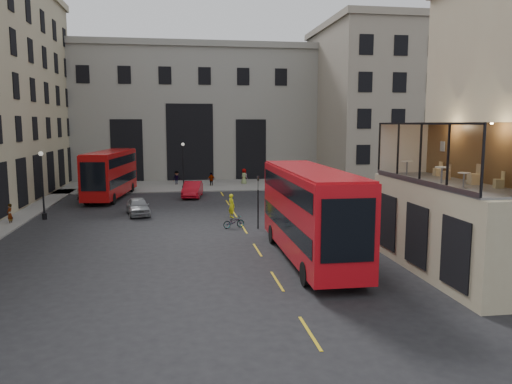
{
  "coord_description": "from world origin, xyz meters",
  "views": [
    {
      "loc": [
        -6.52,
        -22.5,
        7.44
      ],
      "look_at": [
        -1.54,
        9.48,
        3.0
      ],
      "focal_mm": 35.0,
      "sensor_mm": 36.0,
      "label": 1
    }
  ],
  "objects": [
    {
      "name": "traffic_light_near",
      "position": [
        -1.0,
        12.0,
        2.42
      ],
      "size": [
        0.16,
        0.2,
        3.8
      ],
      "color": "black",
      "rests_on": "ground"
    },
    {
      "name": "ground",
      "position": [
        0.0,
        0.0,
        0.0
      ],
      "size": [
        140.0,
        140.0,
        0.0
      ],
      "primitive_type": "plane",
      "color": "black",
      "rests_on": "ground"
    },
    {
      "name": "cafe_table_near",
      "position": [
        6.01,
        -2.15,
        5.06
      ],
      "size": [
        0.56,
        0.56,
        0.7
      ],
      "color": "beige",
      "rests_on": "cafe_floor"
    },
    {
      "name": "bus_near",
      "position": [
        0.5,
        3.52,
        2.82
      ],
      "size": [
        2.99,
        12.62,
        5.03
      ],
      "color": "red",
      "rests_on": "ground"
    },
    {
      "name": "gateway",
      "position": [
        -5.0,
        47.99,
        9.39
      ],
      "size": [
        35.0,
        10.6,
        18.0
      ],
      "color": "gray",
      "rests_on": "ground"
    },
    {
      "name": "cafe_table_far",
      "position": [
        6.05,
        3.54,
        5.13
      ],
      "size": [
        0.64,
        0.64,
        0.8
      ],
      "color": "silver",
      "rests_on": "cafe_floor"
    },
    {
      "name": "cyclist",
      "position": [
        -2.42,
        16.52,
        0.96
      ],
      "size": [
        0.71,
        0.82,
        1.91
      ],
      "primitive_type": "imported",
      "rotation": [
        0.0,
        0.0,
        2.0
      ],
      "color": "#FFF91A",
      "rests_on": "ground"
    },
    {
      "name": "traffic_light_far",
      "position": [
        -15.0,
        28.0,
        2.42
      ],
      "size": [
        0.16,
        0.2,
        3.8
      ],
      "color": "black",
      "rests_on": "ground"
    },
    {
      "name": "pedestrian_c",
      "position": [
        -2.71,
        36.64,
        0.84
      ],
      "size": [
        1.06,
        0.76,
        1.67
      ],
      "primitive_type": "imported",
      "rotation": [
        0.0,
        0.0,
        3.54
      ],
      "color": "gray",
      "rests_on": "ground"
    },
    {
      "name": "cafe_chair_a",
      "position": [
        7.54,
        -2.44,
        4.83
      ],
      "size": [
        0.45,
        0.45,
        0.75
      ],
      "color": "tan",
      "rests_on": "cafe_floor"
    },
    {
      "name": "building_right",
      "position": [
        20.0,
        39.97,
        10.39
      ],
      "size": [
        16.6,
        18.6,
        20.0
      ],
      "color": "gray",
      "rests_on": "ground"
    },
    {
      "name": "pavement_far",
      "position": [
        -6.0,
        38.0,
        0.06
      ],
      "size": [
        40.0,
        12.0,
        0.12
      ],
      "primitive_type": "cube",
      "color": "slate",
      "rests_on": "ground"
    },
    {
      "name": "pedestrian_a",
      "position": [
        -16.11,
        27.95,
        0.77
      ],
      "size": [
        0.82,
        0.68,
        1.54
      ],
      "primitive_type": "imported",
      "rotation": [
        0.0,
        0.0,
        0.13
      ],
      "color": "gray",
      "rests_on": "ground"
    },
    {
      "name": "cafe_floor",
      "position": [
        6.5,
        0.0,
        4.55
      ],
      "size": [
        3.0,
        10.0,
        0.1
      ],
      "primitive_type": "cube",
      "color": "slate",
      "rests_on": "host_frontage"
    },
    {
      "name": "host_frontage",
      "position": [
        6.5,
        0.0,
        2.25
      ],
      "size": [
        3.0,
        11.0,
        4.5
      ],
      "primitive_type": "cube",
      "color": "#B6AB88",
      "rests_on": "ground"
    },
    {
      "name": "cafe_chair_b",
      "position": [
        7.22,
        -1.05,
        4.89
      ],
      "size": [
        0.52,
        0.52,
        0.96
      ],
      "color": "tan",
      "rests_on": "cafe_floor"
    },
    {
      "name": "pedestrian_b",
      "position": [
        -6.77,
        38.46,
        0.88
      ],
      "size": [
        1.3,
        1.22,
        1.77
      ],
      "primitive_type": "imported",
      "rotation": [
        0.0,
        0.0,
        0.66
      ],
      "color": "gray",
      "rests_on": "ground"
    },
    {
      "name": "car_b",
      "position": [
        -5.17,
        28.23,
        0.8
      ],
      "size": [
        2.4,
        5.06,
        1.6
      ],
      "primitive_type": "imported",
      "rotation": [
        0.0,
        0.0,
        -0.15
      ],
      "color": "#AE0A18",
      "rests_on": "ground"
    },
    {
      "name": "bicycle",
      "position": [
        -2.69,
        12.56,
        0.43
      ],
      "size": [
        1.73,
        1.09,
        0.86
      ],
      "primitive_type": "imported",
      "rotation": [
        0.0,
        0.0,
        1.92
      ],
      "color": "gray",
      "rests_on": "ground"
    },
    {
      "name": "car_c",
      "position": [
        -14.19,
        28.11,
        0.83
      ],
      "size": [
        2.82,
        5.88,
        1.65
      ],
      "primitive_type": "imported",
      "rotation": [
        0.0,
        0.0,
        3.05
      ],
      "color": "black",
      "rests_on": "ground"
    },
    {
      "name": "pedestrian_d",
      "position": [
        1.43,
        38.08,
        0.98
      ],
      "size": [
        1.1,
        1.13,
        1.96
      ],
      "primitive_type": "imported",
      "rotation": [
        0.0,
        0.0,
        2.28
      ],
      "color": "gray",
      "rests_on": "ground"
    },
    {
      "name": "pedestrian_e",
      "position": [
        -19.0,
        16.3,
        0.78
      ],
      "size": [
        0.43,
        0.61,
        1.56
      ],
      "primitive_type": "imported",
      "rotation": [
        0.0,
        0.0,
        4.6
      ],
      "color": "gray",
      "rests_on": "ground"
    },
    {
      "name": "cafe_chair_d",
      "position": [
        7.55,
        2.89,
        4.84
      ],
      "size": [
        0.39,
        0.39,
        0.78
      ],
      "color": "#DCBA7F",
      "rests_on": "cafe_floor"
    },
    {
      "name": "bus_far",
      "position": [
        -13.28,
        28.88,
        2.65
      ],
      "size": [
        4.14,
        12.07,
        4.72
      ],
      "color": "#A30B0B",
      "rests_on": "ground"
    },
    {
      "name": "street_lamp_b",
      "position": [
        -6.0,
        34.0,
        2.39
      ],
      "size": [
        0.36,
        0.36,
        5.33
      ],
      "color": "black",
      "rests_on": "ground"
    },
    {
      "name": "cafe_table_mid",
      "position": [
        5.79,
        -0.66,
        5.15
      ],
      "size": [
        0.66,
        0.66,
        0.82
      ],
      "color": "beige",
      "rests_on": "cafe_floor"
    },
    {
      "name": "street_lamp_a",
      "position": [
        -17.0,
        18.0,
        2.39
      ],
      "size": [
        0.36,
        0.36,
        5.33
      ],
      "color": "black",
      "rests_on": "ground"
    },
    {
      "name": "cafe_chair_c",
      "position": [
        7.02,
        1.18,
        4.84
      ],
      "size": [
        0.41,
        0.41,
        0.81
      ],
      "color": "tan",
      "rests_on": "cafe_floor"
    },
    {
      "name": "car_a",
      "position": [
        -9.88,
        18.87,
        0.71
      ],
      "size": [
        2.41,
        4.41,
        1.42
      ],
      "primitive_type": "imported",
      "rotation": [
        0.0,
        0.0,
        0.18
      ],
      "color": "gray",
      "rests_on": "ground"
    }
  ]
}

